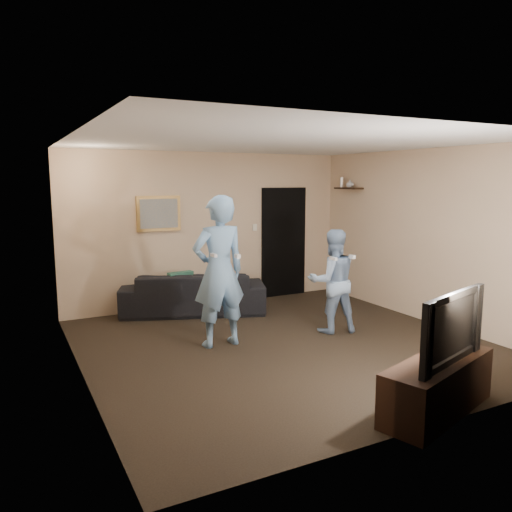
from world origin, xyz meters
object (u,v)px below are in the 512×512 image
wii_player_left (219,272)px  wii_player_right (332,281)px  sofa (193,292)px  tv_console (438,386)px  television (441,326)px

wii_player_left → wii_player_right: (1.65, -0.18, -0.24)m
wii_player_left → wii_player_right: size_ratio=1.34×
sofa → wii_player_left: bearing=101.7°
tv_console → wii_player_right: (0.62, 2.51, 0.48)m
tv_console → television: bearing=0.0°
sofa → wii_player_right: wii_player_right is taller
sofa → wii_player_left: (-0.27, -1.71, 0.64)m
wii_player_left → wii_player_right: wii_player_left is taller
sofa → wii_player_right: size_ratio=1.57×
wii_player_left → wii_player_right: bearing=-6.2°
tv_console → wii_player_left: bearing=93.5°
television → wii_player_right: (0.62, 2.51, -0.10)m
sofa → television: bearing=120.5°
sofa → television: size_ratio=2.02×
wii_player_left → television: bearing=-69.0°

